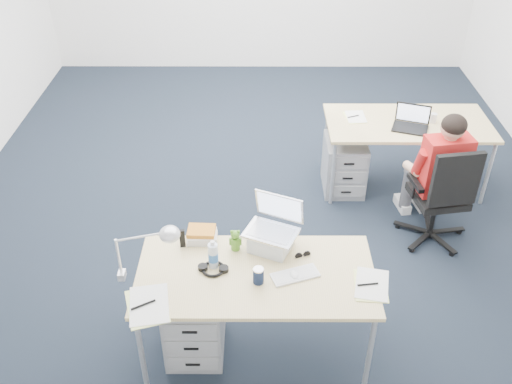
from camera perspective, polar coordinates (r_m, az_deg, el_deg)
floor at (r=5.72m, az=0.56°, el=-1.03°), size 7.00×7.00×0.00m
room at (r=4.92m, az=0.68°, el=15.37°), size 6.02×7.02×2.80m
desk_near at (r=3.88m, az=-0.04°, el=-8.65°), size 1.60×0.80×0.73m
desk_far at (r=5.84m, az=14.94°, el=6.39°), size 1.60×0.80×0.73m
office_chair at (r=5.34m, az=17.56°, el=-2.06°), size 0.74×0.74×1.02m
seated_person at (r=5.29m, az=17.45°, el=1.94°), size 0.44×0.72×1.24m
drawer_pedestal_near at (r=4.19m, az=-6.13°, el=-12.65°), size 0.40×0.50×0.55m
drawer_pedestal_far at (r=5.86m, az=8.81°, el=2.70°), size 0.40×0.50×0.55m
silver_laptop at (r=3.93m, az=1.54°, el=-3.52°), size 0.44×0.40×0.38m
wireless_keyboard at (r=3.83m, az=3.93°, el=-8.28°), size 0.34×0.23×0.02m
computer_mouse at (r=3.82m, az=3.84°, el=-8.27°), size 0.07×0.10×0.03m
headphones at (r=3.87m, az=-4.30°, el=-7.60°), size 0.23×0.18×0.03m
can_koozie at (r=3.75m, az=0.24°, el=-8.35°), size 0.07×0.07×0.12m
water_bottle at (r=3.84m, az=-4.31°, el=-6.21°), size 0.08×0.08×0.22m
bear_figurine at (r=3.98m, az=-2.08°, el=-4.78°), size 0.11×0.10×0.17m
book_stack at (r=4.10m, az=-5.41°, el=-4.28°), size 0.24×0.19×0.09m
cordless_phone at (r=4.04m, az=-7.38°, el=-4.62°), size 0.04×0.03×0.15m
papers_left at (r=3.69m, az=-10.84°, el=-11.15°), size 0.31×0.39×0.01m
papers_right at (r=3.83m, az=11.39°, el=-9.15°), size 0.25×0.33×0.01m
sunglasses at (r=3.98m, az=4.70°, el=-6.30°), size 0.13×0.09×0.03m
desk_lamp at (r=3.74m, az=-11.66°, el=-5.95°), size 0.41×0.19×0.44m
dark_laptop at (r=5.63m, az=15.31°, el=7.15°), size 0.41×0.41×0.24m
far_cup at (r=5.86m, az=17.32°, el=7.08°), size 0.08×0.08×0.09m
far_papers at (r=5.78m, az=9.87°, el=7.37°), size 0.20×0.28×0.01m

